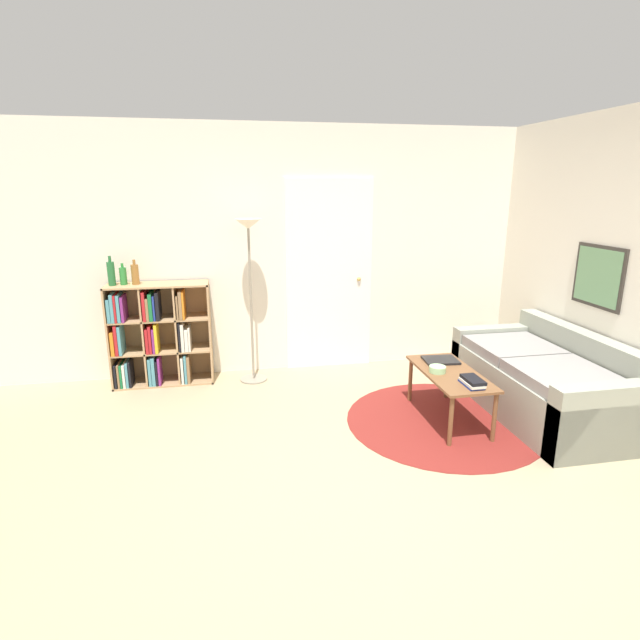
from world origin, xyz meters
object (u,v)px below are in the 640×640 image
bookshelf (156,335)px  floor_lamp (249,254)px  bowl (437,369)px  bottle_right (135,274)px  bottle_left (111,273)px  bottle_middle (123,276)px  laptop (441,360)px  coffee_table (450,378)px  couch (547,383)px

bookshelf → floor_lamp: (0.97, -0.11, 0.81)m
bowl → bottle_right: bearing=152.6°
bottle_left → bottle_middle: 0.11m
laptop → bottle_middle: size_ratio=1.50×
coffee_table → bottle_right: 3.14m
coffee_table → couch: bearing=-1.3°
laptop → bowl: (-0.14, -0.25, 0.02)m
bowl → bottle_middle: 3.11m
floor_lamp → bottle_right: size_ratio=6.80×
bookshelf → coffee_table: 2.92m
coffee_table → bowl: 0.14m
bottle_left → bottle_middle: (0.10, 0.02, -0.03)m
laptop → bottle_left: size_ratio=1.10×
bottle_right → coffee_table: bearing=-26.7°
bottle_left → coffee_table: bearing=-24.6°
bottle_left → bottle_middle: size_ratio=1.36×
bowl → bottle_left: bearing=154.8°
bookshelf → couch: (3.50, -1.38, -0.23)m
coffee_table → bowl: bearing=172.2°
bookshelf → bottle_middle: bottle_middle is taller
couch → bottle_right: 4.00m
couch → bottle_left: size_ratio=6.01×
coffee_table → bottle_middle: bearing=154.2°
coffee_table → laptop: size_ratio=3.00×
couch → floor_lamp: bearing=153.4°
bottle_right → bookshelf: bearing=-0.9°
bookshelf → bottle_middle: bearing=178.6°
couch → coffee_table: (-0.92, 0.02, 0.11)m
bookshelf → floor_lamp: floor_lamp is taller
couch → bottle_right: (-3.65, 1.39, 0.86)m
laptop → bottle_middle: 3.14m
bookshelf → couch: bookshelf is taller
bookshelf → bowl: 2.81m
floor_lamp → couch: (2.54, -1.27, -1.05)m
couch → bowl: 1.06m
bookshelf → laptop: 2.83m
couch → bottle_right: size_ratio=7.08×
bowl → coffee_table: bearing=-7.8°
bookshelf → bowl: bearing=-28.7°
laptop → bottle_left: (-2.97, 1.08, 0.71)m
bottle_left → bottle_right: (0.22, 0.02, -0.02)m
couch → bowl: size_ratio=12.25×
couch → bookshelf: bearing=158.4°
bookshelf → laptop: size_ratio=3.28×
bowl → bottle_middle: bearing=153.5°
bookshelf → coffee_table: bearing=-27.9°
couch → bowl: (-1.04, 0.04, 0.19)m
bottle_left → bottle_right: bottle_left is taller
couch → laptop: (-0.90, 0.29, 0.17)m
bottle_left → laptop: bearing=-20.0°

